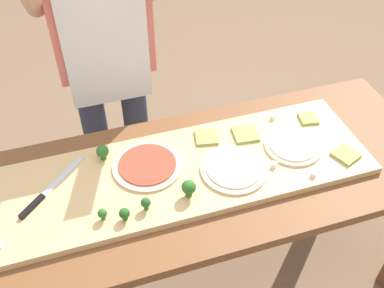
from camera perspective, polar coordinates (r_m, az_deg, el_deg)
The scene contains 20 objects.
ground_plane at distance 2.29m, azimuth 0.73°, elevation -17.02°, with size 8.00×8.00×0.00m, color brown.
prep_table at distance 1.74m, azimuth 0.92°, elevation -6.13°, with size 1.87×0.71×0.77m.
cutting_board at distance 1.65m, azimuth -1.07°, elevation -3.57°, with size 1.40×0.44×0.03m, color tan.
chefs_knife at distance 1.64m, azimuth -18.39°, elevation -6.08°, with size 0.25×0.24×0.02m.
pizza_whole_cheese_artichoke at distance 1.64m, azimuth 5.36°, elevation -3.21°, with size 0.25×0.25×0.02m.
pizza_whole_tomato_red at distance 1.65m, azimuth -5.73°, elevation -2.73°, with size 0.26×0.26×0.02m.
pizza_whole_white_garlic at distance 1.77m, azimuth 12.72°, elevation -0.13°, with size 0.22×0.22×0.02m.
pizza_slice_near_left at distance 1.76m, azimuth 1.86°, elevation 0.87°, with size 0.09×0.09×0.01m, color #899E4C.
pizza_slice_far_right at distance 1.90m, azimuth 14.66°, elevation 3.16°, with size 0.07×0.07×0.01m, color #899E4C.
pizza_slice_far_left at distance 1.78m, azimuth 6.84°, elevation 1.25°, with size 0.09×0.09×0.01m, color #899E4C.
pizza_slice_center at distance 1.78m, azimuth 19.08°, elevation -1.31°, with size 0.09×0.09×0.01m, color #899E4C.
broccoli_floret_back_mid at distance 1.49m, azimuth -8.63°, elevation -8.81°, with size 0.04×0.04×0.05m.
broccoli_floret_back_left at distance 1.50m, azimuth -5.94°, elevation -7.51°, with size 0.03×0.03×0.05m.
broccoli_floret_front_mid at distance 1.53m, azimuth -0.41°, elevation -5.60°, with size 0.05×0.05×0.07m.
broccoli_floret_back_right at distance 1.50m, azimuth -11.39°, elevation -8.73°, with size 0.03×0.03×0.05m.
broccoli_floret_center_left at distance 1.69m, azimuth -11.37°, elevation -0.98°, with size 0.05×0.05×0.06m.
cheese_crumble_a at distance 1.88m, azimuth 10.35°, elevation 3.44°, with size 0.02×0.02×0.02m, color white.
cheese_crumble_b at distance 1.67m, azimuth 15.31°, elevation -3.74°, with size 0.02×0.02×0.02m, color white.
cheese_crumble_c at distance 1.67m, azimuth 10.46°, elevation -2.63°, with size 0.02×0.02×0.02m, color white.
cook_center at distance 1.95m, azimuth -11.18°, elevation 12.01°, with size 0.54×0.39×1.67m.
Camera 1 is at (-0.37, -1.07, 1.99)m, focal length 41.69 mm.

